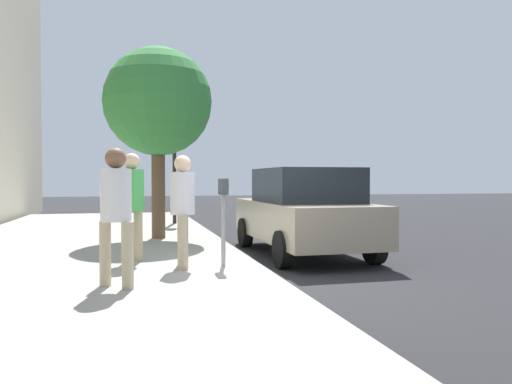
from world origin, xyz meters
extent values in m
plane|color=#232326|center=(0.00, 0.00, 0.00)|extent=(80.00, 80.00, 0.00)
cube|color=gray|center=(0.00, 3.00, 0.07)|extent=(28.00, 6.00, 0.15)
cylinder|color=gray|center=(0.35, 0.63, 0.72)|extent=(0.07, 0.07, 1.15)
cube|color=#383D42|center=(0.25, 0.63, 1.43)|extent=(0.16, 0.11, 0.26)
cube|color=#383D42|center=(0.45, 0.63, 1.43)|extent=(0.16, 0.11, 0.26)
cube|color=#268C33|center=(0.25, 0.57, 1.45)|extent=(0.10, 0.01, 0.10)
cube|color=#268C33|center=(0.45, 0.57, 1.45)|extent=(0.10, 0.01, 0.10)
cylinder|color=tan|center=(0.54, 1.27, 0.57)|extent=(0.15, 0.15, 0.84)
cylinder|color=tan|center=(0.15, 1.28, 0.57)|extent=(0.15, 0.15, 0.84)
cylinder|color=silver|center=(0.34, 1.28, 1.33)|extent=(0.39, 0.39, 0.67)
sphere|color=beige|center=(0.34, 1.28, 1.79)|extent=(0.26, 0.26, 0.26)
cylinder|color=tan|center=(-0.78, 2.40, 0.58)|extent=(0.15, 0.15, 0.86)
cylinder|color=tan|center=(-1.05, 2.11, 0.58)|extent=(0.15, 0.15, 0.86)
cylinder|color=silver|center=(-0.91, 2.25, 1.35)|extent=(0.39, 0.39, 0.68)
sphere|color=brown|center=(-0.91, 2.25, 1.82)|extent=(0.27, 0.27, 0.27)
cylinder|color=tan|center=(1.19, 1.95, 0.59)|extent=(0.15, 0.15, 0.87)
cylinder|color=tan|center=(0.84, 2.15, 0.59)|extent=(0.15, 0.15, 0.87)
cylinder|color=green|center=(1.01, 2.05, 1.37)|extent=(0.40, 0.40, 0.69)
sphere|color=beige|center=(1.01, 2.05, 1.85)|extent=(0.27, 0.27, 0.27)
cube|color=gray|center=(2.14, -1.35, 0.71)|extent=(4.42, 1.89, 0.76)
cube|color=black|center=(1.94, -1.35, 1.43)|extent=(2.22, 1.72, 0.68)
cylinder|color=black|center=(3.56, -0.46, 0.33)|extent=(0.66, 0.23, 0.66)
cylinder|color=black|center=(3.58, -2.21, 0.33)|extent=(0.66, 0.23, 0.66)
cylinder|color=black|center=(0.70, -0.49, 0.33)|extent=(0.66, 0.23, 0.66)
cylinder|color=black|center=(0.72, -2.24, 0.33)|extent=(0.66, 0.23, 0.66)
cylinder|color=brown|center=(4.52, 1.44, 1.39)|extent=(0.32, 0.32, 2.47)
sphere|color=#337E39|center=(4.52, 1.44, 3.39)|extent=(2.56, 2.56, 2.56)
cylinder|color=black|center=(8.49, 0.73, 1.95)|extent=(0.12, 0.12, 3.60)
cube|color=black|center=(8.49, 0.53, 3.30)|extent=(0.24, 0.20, 0.76)
sphere|color=red|center=(8.49, 0.42, 3.54)|extent=(0.14, 0.14, 0.14)
sphere|color=orange|center=(8.49, 0.42, 3.30)|extent=(0.14, 0.14, 0.14)
sphere|color=green|center=(8.49, 0.42, 3.06)|extent=(0.14, 0.14, 0.14)
camera|label=1|loc=(-7.60, 2.05, 1.55)|focal=35.17mm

